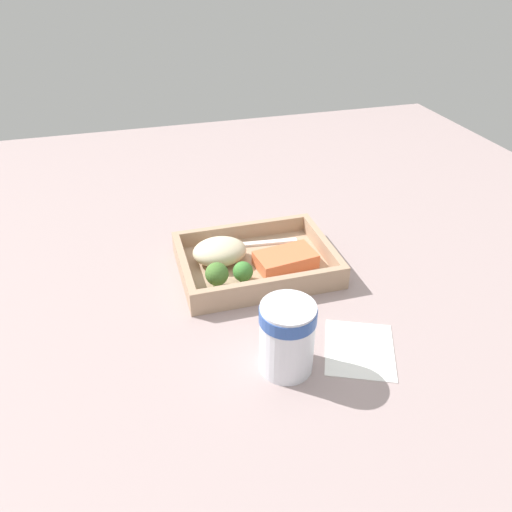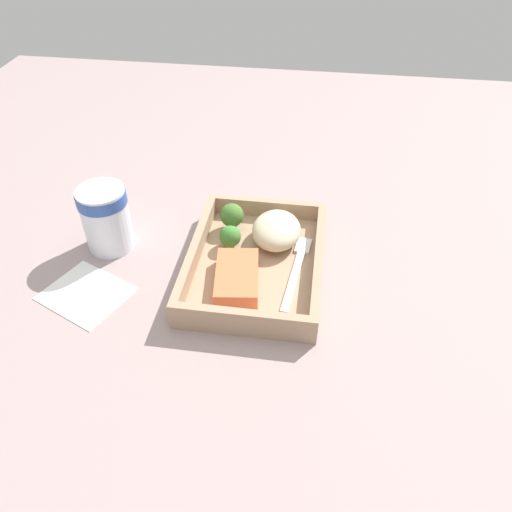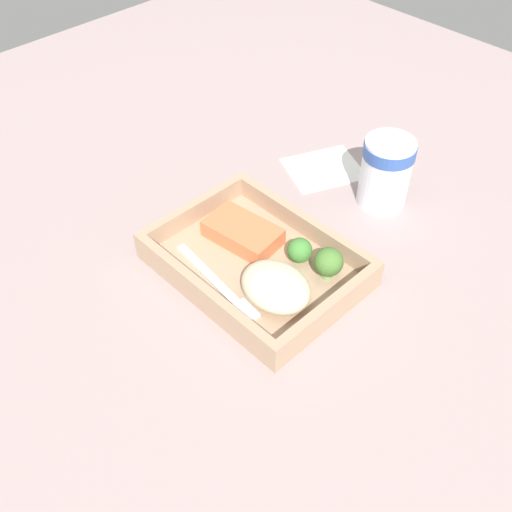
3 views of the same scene
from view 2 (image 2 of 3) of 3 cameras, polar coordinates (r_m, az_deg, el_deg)
The scene contains 10 objects.
ground_plane at distance 74.57cm, azimuth 0.00°, elevation -2.15°, with size 160.00×160.00×2.00cm, color gray.
takeout_tray at distance 73.48cm, azimuth 0.00°, elevation -1.24°, with size 25.75×19.14×1.20cm, color tan.
tray_rim at distance 72.13cm, azimuth 0.00°, elevation -0.04°, with size 25.75×19.14×2.87cm.
salmon_fillet at distance 69.17cm, azimuth -2.19°, elevation -2.50°, with size 9.95×5.84×2.43cm, color #E97144.
mashed_potatoes at distance 75.96cm, azimuth 2.35°, elevation 2.96°, with size 9.20×7.41×4.07cm, color beige.
broccoli_floret_1 at distance 78.12cm, azimuth -2.77°, elevation 4.62°, with size 3.72×3.72×4.49cm.
broccoli_floret_2 at distance 75.05cm, azimuth -2.96°, elevation 2.23°, with size 3.28×3.28×3.57cm.
fork at distance 72.35cm, azimuth 4.69°, elevation -1.34°, with size 15.89×3.35×0.44cm.
paper_cup at distance 78.04cm, azimuth -16.83°, elevation 4.45°, with size 7.30×7.30×10.22cm.
receipt_slip at distance 74.12cm, azimuth -18.85°, elevation -4.07°, with size 9.41×11.22×0.24cm, color white.
Camera 2 is at (-53.89, -7.77, 49.95)cm, focal length 35.00 mm.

